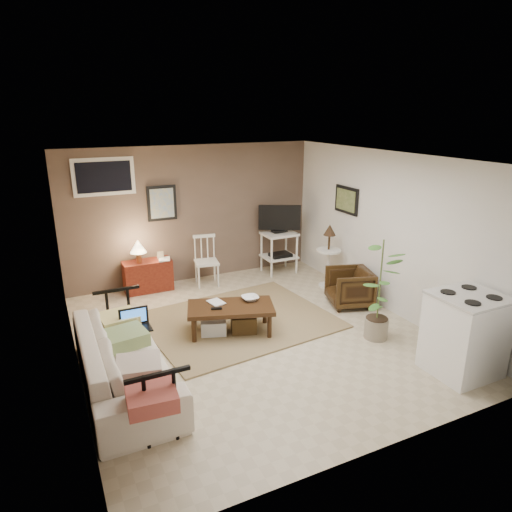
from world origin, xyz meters
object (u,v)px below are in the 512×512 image
sofa (123,351)px  spindle_chair (206,262)px  red_console (147,273)px  tv_stand (279,237)px  side_table (329,249)px  armchair (350,286)px  potted_plant (380,286)px  stove (465,334)px  coffee_table (230,317)px

sofa → spindle_chair: 3.20m
red_console → tv_stand: size_ratio=0.71×
red_console → side_table: side_table is taller
spindle_chair → armchair: size_ratio=1.34×
spindle_chair → armchair: (1.72, -1.83, -0.08)m
spindle_chair → potted_plant: 3.22m
spindle_chair → tv_stand: 1.48m
red_console → tv_stand: (2.47, -0.14, 0.37)m
red_console → stove: 4.97m
red_console → side_table: size_ratio=0.83×
spindle_chair → red_console: bearing=172.2°
coffee_table → stove: stove is taller
red_console → tv_stand: bearing=-3.1°
side_table → tv_stand: bearing=112.1°
red_console → armchair: (2.74, -1.97, 0.01)m
coffee_table → armchair: armchair is taller
potted_plant → spindle_chair: bearing=115.8°
red_console → stove: stove is taller
coffee_table → sofa: sofa is taller
armchair → tv_stand: bearing=-154.4°
sofa → stove: stove is taller
potted_plant → stove: (0.35, -1.10, -0.26)m
red_console → sofa: bearing=-107.6°
armchair → stove: (0.02, -2.15, 0.16)m
armchair → spindle_chair: bearing=-119.4°
coffee_table → tv_stand: 2.67m
side_table → red_console: bearing=158.3°
tv_stand → side_table: bearing=-67.9°
red_console → tv_stand: 2.50m
side_table → potted_plant: potted_plant is taller
spindle_chair → potted_plant: size_ratio=0.62×
stove → potted_plant: bearing=107.5°
side_table → armchair: bearing=-100.1°
coffee_table → stove: (2.09, -2.06, 0.24)m
spindle_chair → stove: bearing=-66.4°
side_table → stove: (-0.13, -2.98, -0.20)m
side_table → potted_plant: bearing=-104.2°
red_console → armchair: bearing=-35.7°
sofa → side_table: size_ratio=2.01×
armchair → stove: 2.16m
potted_plant → stove: potted_plant is taller
coffee_table → stove: size_ratio=1.31×
armchair → sofa: bearing=-60.9°
tv_stand → side_table: 1.10m
spindle_chair → side_table: side_table is taller
sofa → potted_plant: (3.28, -0.30, 0.31)m
side_table → stove: 2.98m
tv_stand → stove: bearing=-85.9°
coffee_table → spindle_chair: 1.96m
side_table → stove: side_table is taller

